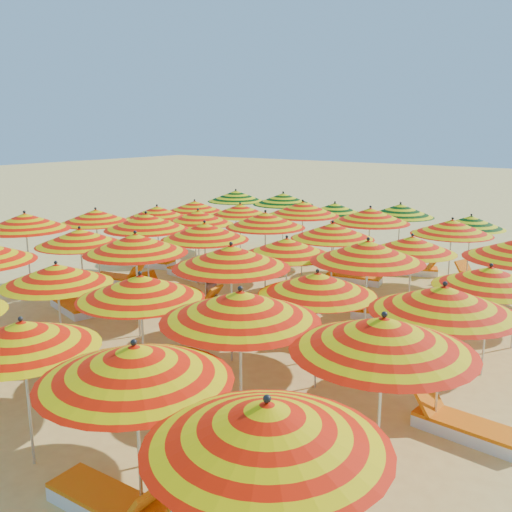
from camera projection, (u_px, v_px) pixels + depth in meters
name	position (u px, v px, depth m)	size (l,w,h in m)	color
ground	(244.00, 321.00, 14.53)	(120.00, 120.00, 0.00)	#F5D36D
umbrella_3	(22.00, 335.00, 7.94)	(2.19, 2.19, 2.28)	silver
umbrella_4	(135.00, 363.00, 6.61)	(2.99, 2.99, 2.46)	silver
umbrella_5	(267.00, 425.00, 5.20)	(2.81, 2.81, 2.49)	silver
umbrella_8	(57.00, 274.00, 11.14)	(2.44, 2.44, 2.29)	silver
umbrella_9	(140.00, 287.00, 9.95)	(2.46, 2.46, 2.39)	silver
umbrella_10	(240.00, 306.00, 8.42)	(2.51, 2.51, 2.56)	silver
umbrella_11	(383.00, 334.00, 7.26)	(2.90, 2.90, 2.56)	silver
umbrella_12	(25.00, 222.00, 15.74)	(2.43, 2.43, 2.58)	silver
umbrella_13	(80.00, 237.00, 14.45)	(2.60, 2.60, 2.38)	silver
umbrella_14	(136.00, 244.00, 12.98)	(2.74, 2.74, 2.53)	silver
umbrella_15	(231.00, 257.00, 11.53)	(3.21, 3.21, 2.57)	silver
umbrella_16	(317.00, 284.00, 10.38)	(2.59, 2.59, 2.32)	silver
umbrella_17	(444.00, 300.00, 8.95)	(2.96, 2.96, 2.48)	silver
umbrella_18	(96.00, 216.00, 17.57)	(2.52, 2.52, 2.41)	silver
umbrella_19	(146.00, 222.00, 16.04)	(2.41, 2.41, 2.52)	silver
umbrella_20	(205.00, 231.00, 14.84)	(2.99, 2.99, 2.46)	silver
umbrella_21	(287.00, 247.00, 13.44)	(2.54, 2.54, 2.34)	silver
umbrella_22	(368.00, 251.00, 12.01)	(2.80, 2.80, 2.57)	silver
umbrella_23	(490.00, 277.00, 10.91)	(2.61, 2.61, 2.29)	silver
umbrella_24	(157.00, 212.00, 19.28)	(2.66, 2.66, 2.26)	silver
umbrella_25	(198.00, 217.00, 17.79)	(2.33, 2.33, 2.34)	silver
umbrella_26	(265.00, 220.00, 16.53)	(2.77, 2.77, 2.48)	silver
umbrella_27	(333.00, 231.00, 15.24)	(2.58, 2.58, 2.39)	silver
umbrella_28	(412.00, 244.00, 13.91)	(2.87, 2.87, 2.30)	silver
umbrella_30	(195.00, 206.00, 20.99)	(2.73, 2.73, 2.22)	silver
umbrella_31	(240.00, 210.00, 19.79)	(2.22, 2.22, 2.26)	silver
umbrella_32	(303.00, 209.00, 18.49)	(3.09, 3.09, 2.52)	silver
umbrella_33	(370.00, 215.00, 17.08)	(2.53, 2.53, 2.53)	silver
umbrella_34	(452.00, 227.00, 15.80)	(2.76, 2.76, 2.39)	silver
umbrella_36	(236.00, 196.00, 22.72)	(2.95, 2.95, 2.40)	silver
umbrella_37	(283.00, 199.00, 21.56)	(2.89, 2.89, 2.44)	silver
umbrella_38	(335.00, 209.00, 20.10)	(2.46, 2.46, 2.26)	silver
umbrella_39	(400.00, 210.00, 19.02)	(2.46, 2.46, 2.38)	silver
umbrella_40	(471.00, 222.00, 17.58)	(2.53, 2.53, 2.21)	silver
lounger_1	(110.00, 503.00, 7.27)	(1.76, 0.66, 0.69)	white
lounger_3	(70.00, 373.00, 11.09)	(1.80, 0.83, 0.69)	white
lounger_4	(267.00, 445.00, 8.58)	(1.77, 0.72, 0.69)	white
lounger_5	(72.00, 305.00, 15.25)	(1.82, 0.99, 0.69)	white
lounger_6	(465.00, 427.00, 9.10)	(1.77, 0.72, 0.69)	white
lounger_7	(119.00, 279.00, 17.87)	(1.82, 0.94, 0.69)	white
lounger_8	(163.00, 294.00, 16.25)	(1.80, 0.81, 0.69)	white
lounger_9	(193.00, 302.00, 15.59)	(1.79, 0.79, 0.69)	white
lounger_10	(336.00, 342.00, 12.70)	(1.80, 0.84, 0.69)	white
lounger_11	(152.00, 262.00, 20.10)	(1.81, 0.90, 0.69)	white
lounger_12	(191.00, 273.00, 18.61)	(1.79, 0.80, 0.69)	white
lounger_13	(384.00, 314.00, 14.60)	(1.82, 1.03, 0.69)	white
lounger_14	(353.00, 278.00, 18.04)	(1.81, 0.90, 0.69)	white
lounger_15	(412.00, 270.00, 19.01)	(1.82, 1.22, 0.69)	white
lounger_16	(482.00, 281.00, 17.60)	(1.83, 1.07, 0.69)	white
beachgoer_b	(209.00, 284.00, 15.41)	(0.66, 0.52, 1.36)	tan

